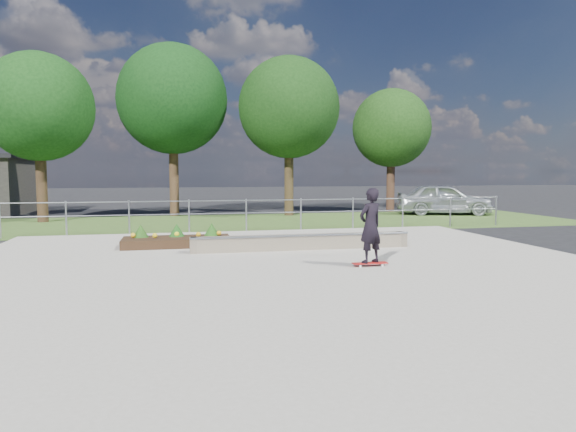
# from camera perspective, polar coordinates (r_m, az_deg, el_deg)

# --- Properties ---
(ground) EXTENTS (120.00, 120.00, 0.00)m
(ground) POSITION_cam_1_polar(r_m,az_deg,el_deg) (11.06, 0.66, -6.37)
(ground) COLOR black
(ground) RESTS_ON ground
(grass_verge) EXTENTS (30.00, 8.00, 0.02)m
(grass_verge) POSITION_cam_1_polar(r_m,az_deg,el_deg) (21.81, -5.89, -0.74)
(grass_verge) COLOR #365321
(grass_verge) RESTS_ON ground
(concrete_slab) EXTENTS (15.00, 15.00, 0.06)m
(concrete_slab) POSITION_cam_1_polar(r_m,az_deg,el_deg) (11.06, 0.66, -6.22)
(concrete_slab) COLOR #9E998C
(concrete_slab) RESTS_ON ground
(fence) EXTENTS (20.06, 0.06, 1.20)m
(fence) POSITION_cam_1_polar(r_m,az_deg,el_deg) (18.29, -4.66, 0.56)
(fence) COLOR #92949A
(fence) RESTS_ON ground
(tree_far_left) EXTENTS (4.55, 4.55, 7.15)m
(tree_far_left) POSITION_cam_1_polar(r_m,az_deg,el_deg) (24.35, -25.99, 10.80)
(tree_far_left) COLOR #2F1E13
(tree_far_left) RESTS_ON ground
(tree_mid_left) EXTENTS (5.25, 5.25, 8.25)m
(tree_mid_left) POSITION_cam_1_polar(r_m,az_deg,el_deg) (25.79, -12.71, 12.51)
(tree_mid_left) COLOR #362215
(tree_mid_left) RESTS_ON ground
(tree_mid_right) EXTENTS (4.90, 4.90, 7.70)m
(tree_mid_right) POSITION_cam_1_polar(r_m,az_deg,el_deg) (25.35, 0.10, 11.91)
(tree_mid_right) COLOR #302213
(tree_mid_right) RESTS_ON ground
(tree_far_right) EXTENTS (4.20, 4.20, 6.60)m
(tree_far_right) POSITION_cam_1_polar(r_m,az_deg,el_deg) (28.56, 11.43, 9.51)
(tree_far_right) COLOR #331E14
(tree_far_right) RESTS_ON ground
(grind_ledge) EXTENTS (6.00, 0.44, 0.43)m
(grind_ledge) POSITION_cam_1_polar(r_m,az_deg,el_deg) (13.95, 1.57, -2.90)
(grind_ledge) COLOR #685D4C
(grind_ledge) RESTS_ON concrete_slab
(planter_bed) EXTENTS (3.00, 1.20, 0.61)m
(planter_bed) POSITION_cam_1_polar(r_m,az_deg,el_deg) (14.95, -12.24, -2.56)
(planter_bed) COLOR black
(planter_bed) RESTS_ON concrete_slab
(skateboarder) EXTENTS (0.80, 0.61, 1.75)m
(skateboarder) POSITION_cam_1_polar(r_m,az_deg,el_deg) (11.53, 9.15, -1.10)
(skateboarder) COLOR silver
(skateboarder) RESTS_ON concrete_slab
(parked_car) EXTENTS (4.98, 3.17, 1.58)m
(parked_car) POSITION_cam_1_polar(r_m,az_deg,el_deg) (26.86, 16.93, 1.82)
(parked_car) COLOR #A4AAAE
(parked_car) RESTS_ON ground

